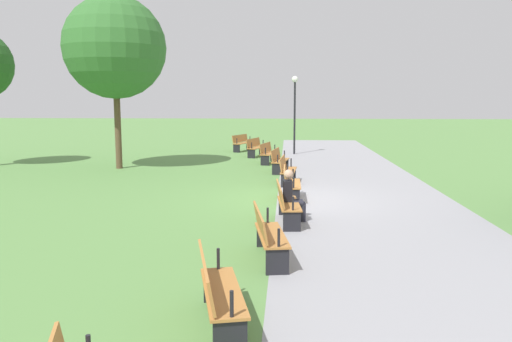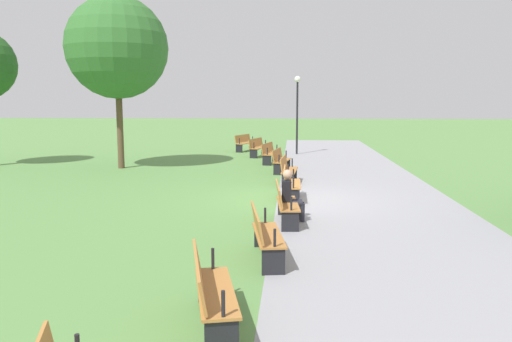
# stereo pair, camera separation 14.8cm
# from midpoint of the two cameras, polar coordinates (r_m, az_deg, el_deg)

# --- Properties ---
(ground_plane) EXTENTS (120.00, 120.00, 0.00)m
(ground_plane) POSITION_cam_midpoint_polar(r_m,az_deg,el_deg) (14.10, 4.48, -3.26)
(ground_plane) COLOR #5B8C47
(path_paving) EXTENTS (41.59, 4.92, 0.01)m
(path_paving) POSITION_cam_midpoint_polar(r_m,az_deg,el_deg) (14.25, 12.69, -3.30)
(path_paving) COLOR #939399
(path_paving) RESTS_ON ground
(bench_0) EXTENTS (1.73, 1.07, 0.89)m
(bench_0) POSITION_cam_midpoint_polar(r_m,az_deg,el_deg) (27.18, -1.14, 3.27)
(bench_0) COLOR #B27538
(bench_0) RESTS_ON ground
(bench_1) EXTENTS (1.74, 0.96, 0.89)m
(bench_1) POSITION_cam_midpoint_polar(r_m,az_deg,el_deg) (24.59, 0.43, 2.75)
(bench_1) COLOR #B27538
(bench_1) RESTS_ON ground
(bench_2) EXTENTS (1.74, 0.84, 0.89)m
(bench_2) POSITION_cam_midpoint_polar(r_m,az_deg,el_deg) (21.98, 1.83, 2.10)
(bench_2) COLOR #B27538
(bench_2) RESTS_ON ground
(bench_3) EXTENTS (1.73, 0.72, 0.89)m
(bench_3) POSITION_cam_midpoint_polar(r_m,az_deg,el_deg) (19.33, 3.02, 1.27)
(bench_3) COLOR #B27538
(bench_3) RESTS_ON ground
(bench_4) EXTENTS (1.71, 0.60, 0.89)m
(bench_4) POSITION_cam_midpoint_polar(r_m,az_deg,el_deg) (16.67, 3.88, 0.15)
(bench_4) COLOR #B27538
(bench_4) RESTS_ON ground
(bench_5) EXTENTS (1.68, 0.47, 0.89)m
(bench_5) POSITION_cam_midpoint_polar(r_m,az_deg,el_deg) (14.01, 4.22, -1.38)
(bench_5) COLOR #B27538
(bench_5) RESTS_ON ground
(bench_6) EXTENTS (1.71, 0.60, 0.89)m
(bench_6) POSITION_cam_midpoint_polar(r_m,az_deg,el_deg) (11.37, 3.68, -3.62)
(bench_6) COLOR #B27538
(bench_6) RESTS_ON ground
(bench_7) EXTENTS (1.73, 0.72, 0.89)m
(bench_7) POSITION_cam_midpoint_polar(r_m,az_deg,el_deg) (8.77, 1.45, -7.16)
(bench_7) COLOR #B27538
(bench_7) RESTS_ON ground
(bench_8) EXTENTS (1.74, 0.84, 0.89)m
(bench_8) POSITION_cam_midpoint_polar(r_m,az_deg,el_deg) (6.32, -4.56, -13.37)
(bench_8) COLOR #B27538
(bench_8) RESTS_ON ground
(person_seated) EXTENTS (0.35, 0.54, 1.20)m
(person_seated) POSITION_cam_midpoint_polar(r_m,az_deg,el_deg) (11.52, 4.33, -2.62)
(person_seated) COLOR black
(person_seated) RESTS_ON ground
(tree_2) EXTENTS (4.04, 4.04, 6.84)m
(tree_2) POSITION_cam_midpoint_polar(r_m,az_deg,el_deg) (21.08, -15.39, 13.39)
(tree_2) COLOR brown
(tree_2) RESTS_ON ground
(lamp_post) EXTENTS (0.32, 0.32, 3.96)m
(lamp_post) POSITION_cam_midpoint_polar(r_m,az_deg,el_deg) (25.68, 4.90, 8.08)
(lamp_post) COLOR black
(lamp_post) RESTS_ON ground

